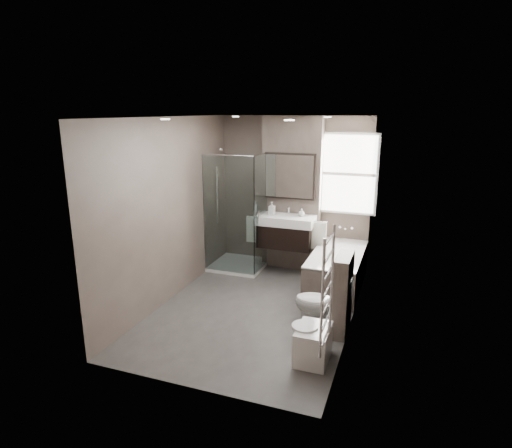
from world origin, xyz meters
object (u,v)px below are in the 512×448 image
at_px(bidet, 313,343).
at_px(toilet, 322,304).
at_px(vanity, 286,231).
at_px(bathtub, 337,268).

bearing_deg(bidet, toilet, 93.58).
bearing_deg(vanity, toilet, -60.54).
bearing_deg(bidet, vanity, 112.68).
xyz_separation_m(toilet, bidet, (0.04, -0.71, -0.15)).
height_order(vanity, toilet, vanity).
relative_size(toilet, bidet, 1.39).
xyz_separation_m(vanity, bidet, (1.01, -2.43, -0.54)).
distance_m(bathtub, bidet, 2.11).
bearing_deg(toilet, bidet, 6.99).
distance_m(toilet, bidet, 0.73).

